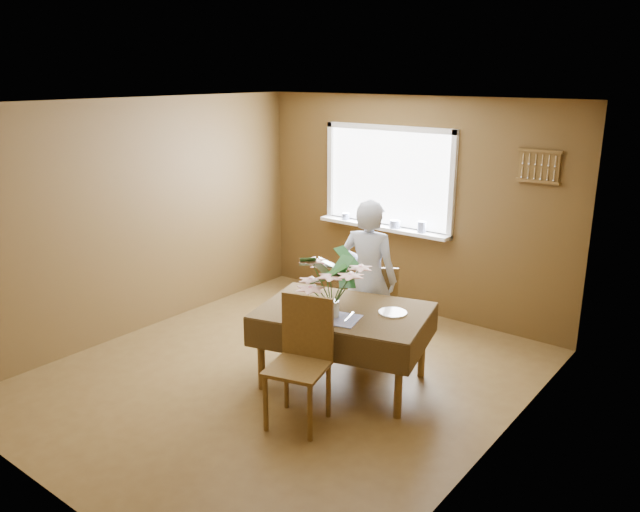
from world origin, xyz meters
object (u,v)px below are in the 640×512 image
Objects in this scene: flower_bouquet at (333,281)px; dining_table at (344,318)px; chair_near at (302,356)px; seated_woman at (368,279)px; chair_far at (378,304)px.

dining_table is at bearing 96.26° from flower_bouquet.
chair_near is 0.65× the size of seated_woman.
seated_woman is at bearing 44.11° from chair_far.
dining_table is 1.84× the size of chair_far.
chair_far is at bearing 99.26° from flower_bouquet.
seated_woman is 2.70× the size of flower_bouquet.
flower_bouquet is (0.20, -0.86, 0.25)m from seated_woman.
dining_table is 1.06× the size of seated_woman.
chair_near reaches higher than chair_far.
flower_bouquet is (0.02, -0.20, 0.41)m from dining_table.
seated_woman is 0.91m from flower_bouquet.
flower_bouquet is (-0.07, 0.51, 0.49)m from chair_near.
chair_far is 1.51m from chair_near.
chair_near is at bearing -97.32° from dining_table.
dining_table is at bearing 69.68° from chair_far.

